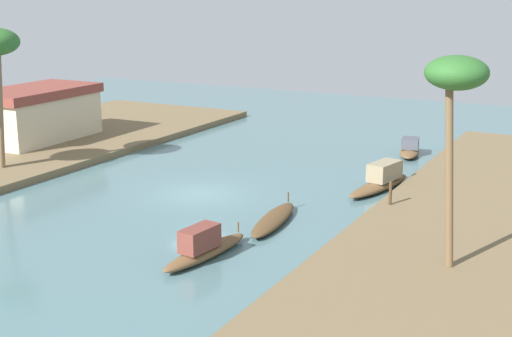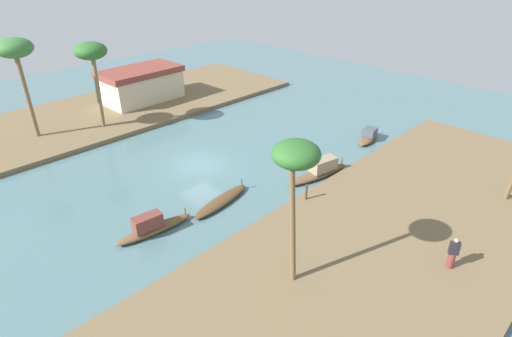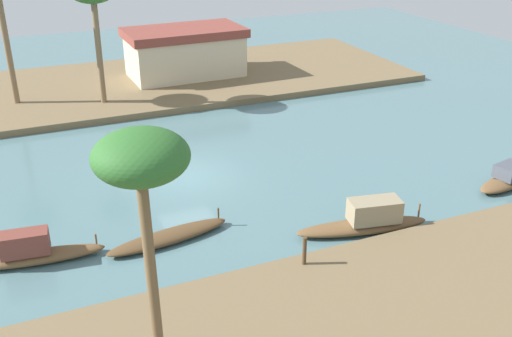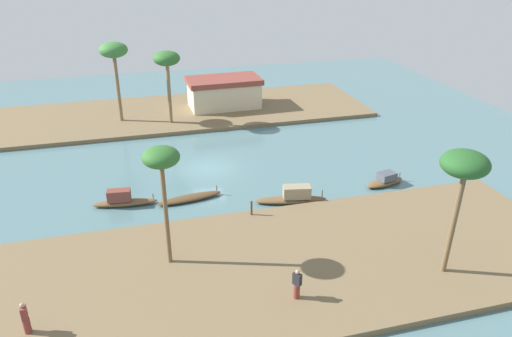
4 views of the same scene
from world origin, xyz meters
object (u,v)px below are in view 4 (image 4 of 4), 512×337
object	(u,v)px
palm_tree_right_tall	(167,61)
person_by_mooring	(297,285)
sampan_open_hull	(293,197)
person_on_near_bank	(25,319)
sampan_upstream_small	(385,180)
palm_tree_left_far	(464,168)
sampan_with_red_awning	(190,198)
mooring_post	(251,208)
riverside_building	(224,92)
palm_tree_left_near	(161,162)
palm_tree_right_short	(114,53)
sampan_foreground	(123,200)

from	to	relation	value
palm_tree_right_tall	person_by_mooring	bearing A→B (deg)	-83.49
sampan_open_hull	person_on_near_bank	xyz separation A→B (m)	(-16.47, -9.42, 0.70)
sampan_open_hull	person_by_mooring	distance (m)	10.94
sampan_upstream_small	palm_tree_left_far	size ratio (longest dim) A/B	0.48
sampan_with_red_awning	mooring_post	world-z (taller)	mooring_post
sampan_with_red_awning	riverside_building	size ratio (longest dim) A/B	0.61
sampan_upstream_small	person_on_near_bank	distance (m)	26.35
person_on_near_bank	palm_tree_left_near	bearing A→B (deg)	-64.26
palm_tree_left_far	palm_tree_right_tall	xyz separation A→B (m)	(-11.99, 28.68, -0.14)
person_by_mooring	mooring_post	size ratio (longest dim) A/B	1.67
palm_tree_right_tall	palm_tree_right_short	bearing A→B (deg)	155.90
sampan_open_hull	palm_tree_right_short	xyz separation A→B (m)	(-11.47, 20.40, 6.80)
sampan_upstream_small	person_on_near_bank	world-z (taller)	person_on_near_bank
person_by_mooring	palm_tree_right_tall	distance (m)	29.32
palm_tree_left_near	person_on_near_bank	bearing A→B (deg)	-149.65
sampan_upstream_small	palm_tree_right_short	bearing A→B (deg)	122.34
sampan_open_hull	palm_tree_right_short	distance (m)	24.37
sampan_with_red_awning	palm_tree_right_short	distance (m)	19.94
palm_tree_left_far	person_on_near_bank	bearing A→B (deg)	177.35
sampan_with_red_awning	mooring_post	bearing A→B (deg)	-55.03
person_on_near_bank	palm_tree_right_tall	size ratio (longest dim) A/B	0.24
mooring_post	palm_tree_left_near	size ratio (longest dim) A/B	0.15
person_by_mooring	palm_tree_right_tall	bearing A→B (deg)	154.67
palm_tree_left_far	palm_tree_right_tall	size ratio (longest dim) A/B	1.01
mooring_post	palm_tree_left_near	distance (m)	8.99
sampan_with_red_awning	person_by_mooring	bearing A→B (deg)	-82.31
mooring_post	palm_tree_left_far	size ratio (longest dim) A/B	0.14
palm_tree_right_tall	person_on_near_bank	bearing A→B (deg)	-109.53
sampan_with_red_awning	sampan_foreground	bearing A→B (deg)	165.48
palm_tree_left_far	sampan_open_hull	bearing A→B (deg)	117.10
palm_tree_right_short	sampan_upstream_small	bearing A→B (deg)	-45.45
sampan_open_hull	palm_tree_left_near	world-z (taller)	palm_tree_left_near
riverside_building	palm_tree_left_far	bearing A→B (deg)	-81.60
sampan_upstream_small	palm_tree_right_short	size ratio (longest dim) A/B	0.45
sampan_open_hull	sampan_upstream_small	distance (m)	7.83
sampan_open_hull	palm_tree_right_short	world-z (taller)	palm_tree_right_short
mooring_post	palm_tree_right_short	distance (m)	24.20
palm_tree_right_tall	sampan_with_red_awning	bearing A→B (deg)	-91.73
sampan_upstream_small	mooring_post	size ratio (longest dim) A/B	3.41
person_by_mooring	mooring_post	distance (m)	8.84
palm_tree_right_tall	palm_tree_left_far	bearing A→B (deg)	-67.30
sampan_with_red_awning	person_on_near_bank	world-z (taller)	person_on_near_bank
sampan_open_hull	palm_tree_left_near	bearing A→B (deg)	-139.57
mooring_post	palm_tree_right_tall	bearing A→B (deg)	99.10
palm_tree_left_far	riverside_building	bearing A→B (deg)	100.02
person_by_mooring	palm_tree_right_short	size ratio (longest dim) A/B	0.22
sampan_with_red_awning	palm_tree_left_near	bearing A→B (deg)	-115.30
palm_tree_right_short	palm_tree_right_tall	bearing A→B (deg)	-24.10
palm_tree_left_near	palm_tree_right_tall	size ratio (longest dim) A/B	0.97
palm_tree_left_near	mooring_post	bearing A→B (deg)	32.37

